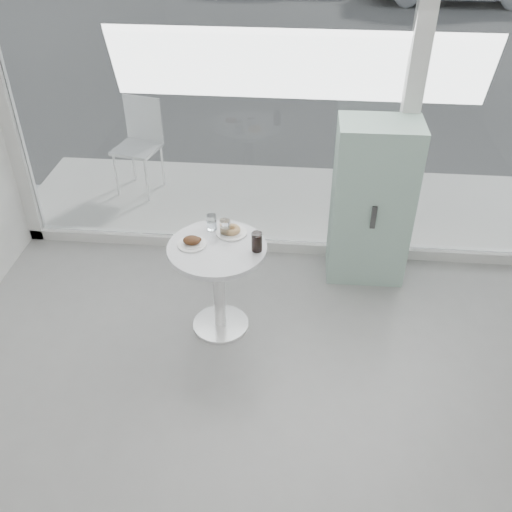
# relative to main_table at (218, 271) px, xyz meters

# --- Properties ---
(room_shell) EXTENTS (6.00, 6.00, 6.00)m
(room_shell) POSITION_rel_main_table_xyz_m (0.50, -2.46, 1.36)
(room_shell) COLOR silver
(room_shell) RESTS_ON ground
(storefront) EXTENTS (5.00, 0.14, 3.00)m
(storefront) POSITION_rel_main_table_xyz_m (0.57, 1.10, 1.16)
(storefront) COLOR silver
(storefront) RESTS_ON ground
(main_table) EXTENTS (0.72, 0.72, 0.77)m
(main_table) POSITION_rel_main_table_xyz_m (0.00, 0.00, 0.00)
(main_table) COLOR white
(main_table) RESTS_ON ground
(patio_deck) EXTENTS (5.60, 1.60, 0.05)m
(patio_deck) POSITION_rel_main_table_xyz_m (0.50, 1.90, -0.53)
(patio_deck) COLOR silver
(patio_deck) RESTS_ON ground
(mint_cabinet) EXTENTS (0.65, 0.46, 1.41)m
(mint_cabinet) POSITION_rel_main_table_xyz_m (1.16, 0.83, 0.15)
(mint_cabinet) COLOR #8BB29F
(mint_cabinet) RESTS_ON ground
(patio_chair) EXTENTS (0.51, 0.51, 0.98)m
(patio_chair) POSITION_rel_main_table_xyz_m (-1.13, 2.09, 0.05)
(patio_chair) COLOR white
(patio_chair) RESTS_ON patio_deck
(plate_fritter) EXTENTS (0.21, 0.21, 0.07)m
(plate_fritter) POSITION_rel_main_table_xyz_m (-0.18, 0.00, 0.25)
(plate_fritter) COLOR white
(plate_fritter) RESTS_ON main_table
(plate_donut) EXTENTS (0.23, 0.23, 0.05)m
(plate_donut) POSITION_rel_main_table_xyz_m (0.08, 0.18, 0.24)
(plate_donut) COLOR white
(plate_donut) RESTS_ON main_table
(water_tumbler_a) EXTENTS (0.07, 0.07, 0.12)m
(water_tumbler_a) POSITION_rel_main_table_xyz_m (-0.07, 0.22, 0.27)
(water_tumbler_a) COLOR white
(water_tumbler_a) RESTS_ON main_table
(water_tumbler_b) EXTENTS (0.08, 0.08, 0.13)m
(water_tumbler_b) POSITION_rel_main_table_xyz_m (0.04, 0.15, 0.28)
(water_tumbler_b) COLOR white
(water_tumbler_b) RESTS_ON main_table
(cola_glass) EXTENTS (0.08, 0.08, 0.15)m
(cola_glass) POSITION_rel_main_table_xyz_m (0.29, -0.02, 0.29)
(cola_glass) COLOR white
(cola_glass) RESTS_ON main_table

